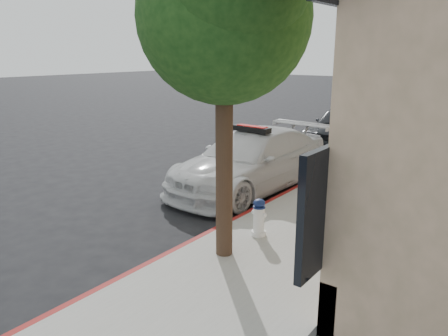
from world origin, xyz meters
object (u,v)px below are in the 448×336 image
parked_car_mid (343,126)px  parked_car_far (359,114)px  traffic_cone (320,198)px  police_car (251,160)px  fire_hydrant (259,218)px

parked_car_mid → parked_car_far: 4.78m
parked_car_mid → traffic_cone: (2.74, -8.16, -0.29)m
police_car → parked_car_mid: (-0.22, 7.15, -0.02)m
parked_car_far → fire_hydrant: bearing=-69.4°
parked_car_mid → fire_hydrant: bearing=-74.4°
traffic_cone → police_car: bearing=158.3°
police_car → parked_car_mid: size_ratio=1.22×
parked_car_mid → traffic_cone: parked_car_mid is taller
police_car → fire_hydrant: (2.09, -2.92, -0.29)m
parked_car_far → traffic_cone: parked_car_far is taller
fire_hydrant → traffic_cone: bearing=82.6°
parked_car_mid → parked_car_far: parked_car_mid is taller
fire_hydrant → traffic_cone: size_ratio=1.06×
parked_car_far → fire_hydrant: size_ratio=5.42×
parked_car_mid → parked_car_far: size_ratio=1.13×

